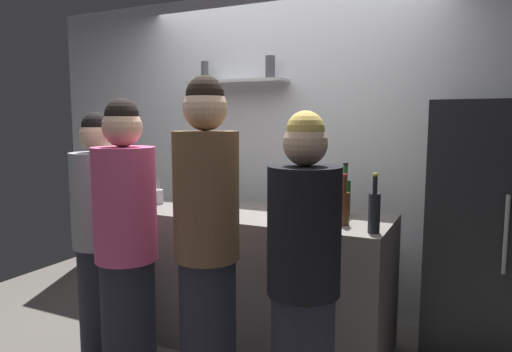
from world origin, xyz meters
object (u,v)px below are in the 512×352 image
Objects in this scene: wine_bottle_dark_glass at (374,211)px; person_grey_hoodie at (101,241)px; wine_bottle_pale_glass at (204,190)px; person_brown_jacket at (207,249)px; wine_bottle_green_glass at (345,196)px; refrigerator at (475,234)px; person_pink_top at (127,252)px; baking_pan at (301,215)px; wine_bottle_amber_glass at (344,206)px; person_blonde at (303,286)px; utensil_holder at (156,196)px; water_bottle_plastic at (227,205)px.

person_grey_hoodie is at bearing -165.77° from wine_bottle_dark_glass.
wine_bottle_pale_glass is 0.94m from person_brown_jacket.
wine_bottle_green_glass is at bearing 125.12° from wine_bottle_dark_glass.
person_pink_top is (-1.73, -1.24, -0.01)m from refrigerator.
person_pink_top is at bearing -51.96° from person_brown_jacket.
baking_pan is 0.21× the size of person_grey_hoodie.
person_brown_jacket is (-0.48, -0.94, -0.17)m from wine_bottle_green_glass.
person_blonde is (0.00, -0.72, -0.25)m from wine_bottle_amber_glass.
person_grey_hoodie is at bearing -121.74° from wine_bottle_pale_glass.
person_brown_jacket is at bearing -142.55° from wine_bottle_dark_glass.
person_blonde is (-0.71, -1.20, -0.05)m from refrigerator.
utensil_holder is 0.43m from wine_bottle_pale_glass.
person_pink_top reaches higher than wine_bottle_pale_glass.
wine_bottle_dark_glass is 0.99× the size of wine_bottle_pale_glass.
water_bottle_plastic is (-0.91, -0.04, -0.03)m from wine_bottle_dark_glass.
baking_pan is 1.59× the size of utensil_holder.
wine_bottle_green_glass is (-0.78, -0.23, 0.22)m from refrigerator.
person_brown_jacket is at bearing -128.13° from wine_bottle_amber_glass.
person_grey_hoodie is 1.44m from person_blonde.
wine_bottle_green_glass is 1.07m from person_brown_jacket.
wine_bottle_dark_glass is 1.39m from person_pink_top.
person_blonde is at bearing -89.66° from wine_bottle_amber_glass.
person_grey_hoodie reaches higher than wine_bottle_pale_glass.
wine_bottle_green_glass is at bearing -76.88° from person_grey_hoodie.
person_grey_hoodie reaches higher than wine_bottle_green_glass.
person_grey_hoodie is at bearing -149.92° from wine_bottle_green_glass.
person_blonde is at bearing -69.12° from baking_pan.
person_pink_top is (-0.95, -1.02, -0.23)m from wine_bottle_green_glass.
wine_bottle_amber_glass is 0.19× the size of person_pink_top.
person_brown_jacket reaches higher than utensil_holder.
utensil_holder is at bearing 178.33° from baking_pan.
person_brown_jacket reaches higher than person_pink_top.
utensil_holder is at bearing -13.45° from person_grey_hoodie.
wine_bottle_amber_glass is at bearing -86.51° from person_grey_hoodie.
baking_pan is at bearing -171.03° from person_blonde.
refrigerator is 4.93× the size of wine_bottle_pale_glass.
utensil_holder reaches higher than water_bottle_plastic.
refrigerator reaches higher than utensil_holder.
wine_bottle_pale_glass is 0.19× the size of person_brown_jacket.
wine_bottle_pale_glass is at bearing -0.17° from utensil_holder.
person_pink_top is 1.04× the size of person_grey_hoodie.
wine_bottle_amber_glass is at bearing -10.70° from baking_pan.
refrigerator reaches higher than person_grey_hoodie.
person_blonde reaches higher than wine_bottle_green_glass.
wine_bottle_dark_glass is at bearing 2.59° from water_bottle_plastic.
wine_bottle_green_glass is 0.22× the size of person_grey_hoodie.
wine_bottle_pale_glass is at bearing -48.70° from person_grey_hoodie.
person_blonde is at bearing -86.06° from wine_bottle_green_glass.
person_blonde is (1.43, -0.18, -0.00)m from person_grey_hoodie.
person_brown_jacket reaches higher than baking_pan.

